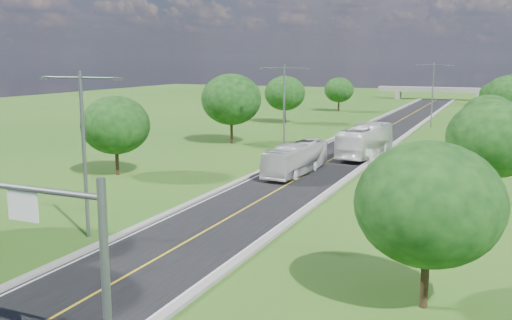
# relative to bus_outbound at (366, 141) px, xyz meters

# --- Properties ---
(ground) EXTENTS (260.00, 260.00, 0.00)m
(ground) POSITION_rel_bus_outbound_xyz_m (-2.77, 12.79, -1.77)
(ground) COLOR #265618
(ground) RESTS_ON ground
(road) EXTENTS (8.00, 150.00, 0.06)m
(road) POSITION_rel_bus_outbound_xyz_m (-2.77, 18.79, -1.74)
(road) COLOR black
(road) RESTS_ON ground
(curb_left) EXTENTS (0.50, 150.00, 0.22)m
(curb_left) POSITION_rel_bus_outbound_xyz_m (-7.02, 18.79, -1.66)
(curb_left) COLOR gray
(curb_left) RESTS_ON ground
(curb_right) EXTENTS (0.50, 150.00, 0.22)m
(curb_right) POSITION_rel_bus_outbound_xyz_m (1.48, 18.79, -1.66)
(curb_right) COLOR gray
(curb_right) RESTS_ON ground
(signal_mast) EXTENTS (8.54, 0.33, 7.20)m
(signal_mast) POSITION_rel_bus_outbound_xyz_m (0.92, -48.21, 3.14)
(signal_mast) COLOR slate
(signal_mast) RESTS_ON ground
(speed_limit_sign) EXTENTS (0.55, 0.09, 2.40)m
(speed_limit_sign) POSITION_rel_bus_outbound_xyz_m (2.43, -9.23, -0.16)
(speed_limit_sign) COLOR slate
(speed_limit_sign) RESTS_ON ground
(overpass) EXTENTS (30.00, 3.00, 3.20)m
(overpass) POSITION_rel_bus_outbound_xyz_m (-2.77, 92.79, 0.65)
(overpass) COLOR gray
(overpass) RESTS_ON ground
(streetlight_near_left) EXTENTS (5.90, 0.25, 10.00)m
(streetlight_near_left) POSITION_rel_bus_outbound_xyz_m (-8.77, -35.21, 4.18)
(streetlight_near_left) COLOR slate
(streetlight_near_left) RESTS_ON ground
(streetlight_mid_left) EXTENTS (5.90, 0.25, 10.00)m
(streetlight_mid_left) POSITION_rel_bus_outbound_xyz_m (-8.77, -2.21, 4.18)
(streetlight_mid_left) COLOR slate
(streetlight_mid_left) RESTS_ON ground
(streetlight_far_right) EXTENTS (5.90, 0.25, 10.00)m
(streetlight_far_right) POSITION_rel_bus_outbound_xyz_m (3.23, 30.79, 4.18)
(streetlight_far_right) COLOR slate
(streetlight_far_right) RESTS_ON ground
(tree_lb) EXTENTS (6.30, 6.30, 7.33)m
(tree_lb) POSITION_rel_bus_outbound_xyz_m (-18.77, -19.21, 2.88)
(tree_lb) COLOR black
(tree_lb) RESTS_ON ground
(tree_lc) EXTENTS (7.56, 7.56, 8.79)m
(tree_lc) POSITION_rel_bus_outbound_xyz_m (-17.77, 2.79, 3.81)
(tree_lc) COLOR black
(tree_lc) RESTS_ON ground
(tree_ld) EXTENTS (6.72, 6.72, 7.82)m
(tree_ld) POSITION_rel_bus_outbound_xyz_m (-19.77, 26.79, 3.19)
(tree_ld) COLOR black
(tree_ld) RESTS_ON ground
(tree_le) EXTENTS (5.88, 5.88, 6.84)m
(tree_le) POSITION_rel_bus_outbound_xyz_m (-17.27, 50.79, 2.57)
(tree_le) COLOR black
(tree_le) RESTS_ON ground
(tree_ra) EXTENTS (6.30, 6.30, 7.33)m
(tree_ra) POSITION_rel_bus_outbound_xyz_m (11.23, -37.21, 2.88)
(tree_ra) COLOR black
(tree_ra) RESTS_ON ground
(tree_rb) EXTENTS (6.72, 6.72, 7.82)m
(tree_rb) POSITION_rel_bus_outbound_xyz_m (13.23, -17.21, 3.19)
(tree_rb) COLOR black
(tree_rb) RESTS_ON ground
(tree_rc) EXTENTS (5.88, 5.88, 6.84)m
(tree_rc) POSITION_rel_bus_outbound_xyz_m (12.23, 4.79, 2.57)
(tree_rc) COLOR black
(tree_rc) RESTS_ON ground
(tree_rd) EXTENTS (7.14, 7.14, 8.30)m
(tree_rd) POSITION_rel_bus_outbound_xyz_m (14.23, 28.79, 3.50)
(tree_rd) COLOR black
(tree_rd) RESTS_ON ground
(tree_re) EXTENTS (5.46, 5.46, 6.35)m
(tree_re) POSITION_rel_bus_outbound_xyz_m (11.73, 52.79, 2.26)
(tree_re) COLOR black
(tree_re) RESTS_ON ground
(bus_outbound) EXTENTS (3.69, 12.41, 3.41)m
(bus_outbound) POSITION_rel_bus_outbound_xyz_m (0.00, 0.00, 0.00)
(bus_outbound) COLOR white
(bus_outbound) RESTS_ON road
(bus_inbound) EXTENTS (3.02, 10.42, 2.87)m
(bus_inbound) POSITION_rel_bus_outbound_xyz_m (-3.67, -12.33, -0.27)
(bus_inbound) COLOR silver
(bus_inbound) RESTS_ON road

